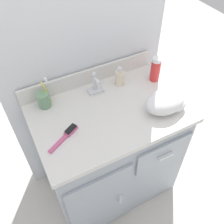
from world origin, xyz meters
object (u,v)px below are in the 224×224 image
object	(u,v)px
hand_towel	(167,102)
soap_dispenser	(120,77)
shaving_cream_can	(155,69)
toothbrush_cup	(44,100)
hairbrush	(67,134)

from	to	relation	value
hand_towel	soap_dispenser	bearing A→B (deg)	111.29
soap_dispenser	shaving_cream_can	size ratio (longest dim) A/B	0.78
hand_towel	toothbrush_cup	bearing A→B (deg)	149.91
toothbrush_cup	soap_dispenser	distance (m)	0.47
hairbrush	hand_towel	xyz separation A→B (m)	(0.56, -0.08, 0.04)
toothbrush_cup	hairbrush	distance (m)	0.27
soap_dispenser	shaving_cream_can	xyz separation A→B (m)	(0.21, -0.06, 0.03)
toothbrush_cup	hand_towel	world-z (taller)	toothbrush_cup
toothbrush_cup	shaving_cream_can	distance (m)	0.69
soap_dispenser	hand_towel	size ratio (longest dim) A/B	0.53
hand_towel	hairbrush	bearing A→B (deg)	171.78
soap_dispenser	hairbrush	size ratio (longest dim) A/B	0.67
shaving_cream_can	toothbrush_cup	bearing A→B (deg)	172.29
toothbrush_cup	shaving_cream_can	xyz separation A→B (m)	(0.68, -0.09, 0.03)
soap_dispenser	hand_towel	world-z (taller)	soap_dispenser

